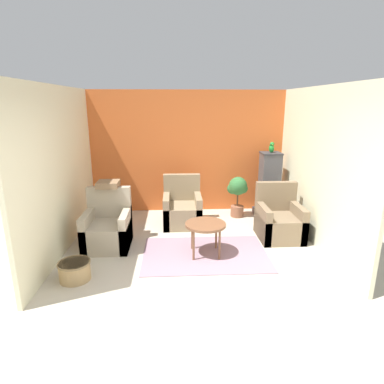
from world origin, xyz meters
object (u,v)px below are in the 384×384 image
(birdcage, at_px, (269,187))
(coffee_table, at_px, (205,227))
(potted_plant, at_px, (238,191))
(parrot, at_px, (272,148))
(armchair_middle, at_px, (182,210))
(wicker_basket, at_px, (75,270))
(armchair_left, at_px, (108,229))
(armchair_right, at_px, (279,221))

(birdcage, bearing_deg, coffee_table, -130.20)
(coffee_table, xyz_separation_m, potted_plant, (0.86, 1.78, 0.08))
(potted_plant, bearing_deg, parrot, 3.83)
(birdcage, bearing_deg, armchair_middle, -166.65)
(potted_plant, bearing_deg, birdcage, 3.67)
(armchair_middle, height_order, wicker_basket, armchair_middle)
(armchair_left, xyz_separation_m, birdcage, (3.18, 1.41, 0.34))
(armchair_middle, height_order, potted_plant, armchair_middle)
(armchair_right, xyz_separation_m, potted_plant, (-0.55, 1.16, 0.26))
(armchair_right, relative_size, armchair_middle, 1.00)
(armchair_left, bearing_deg, parrot, 23.94)
(coffee_table, xyz_separation_m, armchair_right, (1.40, 0.62, -0.17))
(armchair_right, distance_m, parrot, 1.69)
(birdcage, bearing_deg, armchair_right, -96.67)
(potted_plant, bearing_deg, wicker_basket, -138.15)
(birdcage, bearing_deg, armchair_left, -156.09)
(armchair_left, relative_size, birdcage, 0.71)
(armchair_right, height_order, birdcage, birdcage)
(armchair_right, relative_size, birdcage, 0.71)
(wicker_basket, bearing_deg, birdcage, 36.10)
(armchair_right, distance_m, birdcage, 1.26)
(armchair_middle, relative_size, wicker_basket, 2.21)
(armchair_left, distance_m, parrot, 3.67)
(armchair_left, relative_size, armchair_middle, 1.00)
(parrot, xyz_separation_m, potted_plant, (-0.69, -0.05, -0.92))
(coffee_table, xyz_separation_m, birdcage, (1.54, 1.83, 0.16))
(potted_plant, bearing_deg, armchair_left, -151.28)
(armchair_left, distance_m, armchair_right, 3.04)
(birdcage, height_order, potted_plant, birdcage)
(birdcage, relative_size, potted_plant, 1.58)
(armchair_middle, distance_m, birdcage, 1.96)
(armchair_left, xyz_separation_m, potted_plant, (2.49, 1.36, 0.26))
(armchair_middle, bearing_deg, coffee_table, -76.26)
(wicker_basket, bearing_deg, parrot, 36.12)
(coffee_table, bearing_deg, armchair_right, 23.91)
(armchair_left, height_order, parrot, parrot)
(birdcage, bearing_deg, parrot, 90.00)
(coffee_table, xyz_separation_m, armchair_middle, (-0.34, 1.38, -0.17))
(armchair_right, relative_size, wicker_basket, 2.21)
(birdcage, bearing_deg, potted_plant, -176.33)
(coffee_table, relative_size, birdcage, 0.47)
(armchair_left, distance_m, armchair_middle, 1.61)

